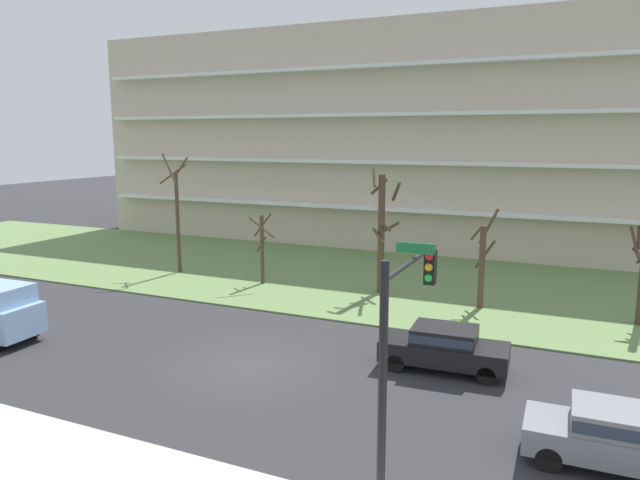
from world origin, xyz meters
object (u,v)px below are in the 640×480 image
(sedan_gray_center_right, at_px, (618,436))
(tree_far_left, at_px, (177,216))
(tree_center, at_px, (382,229))
(sedan_black_near_left, at_px, (444,346))
(traffic_signal_mast, at_px, (403,331))
(tree_left, at_px, (262,247))
(tree_right, at_px, (482,262))

(sedan_gray_center_right, bearing_deg, tree_far_left, 149.86)
(tree_center, height_order, sedan_black_near_left, tree_center)
(traffic_signal_mast, bearing_deg, sedan_black_near_left, 94.93)
(tree_center, relative_size, sedan_black_near_left, 1.45)
(tree_far_left, xyz_separation_m, tree_center, (12.61, 0.50, -0.09))
(tree_left, xyz_separation_m, tree_right, (11.84, 0.16, 0.13))
(tree_far_left, bearing_deg, traffic_signal_mast, -40.92)
(tree_far_left, height_order, tree_left, tree_far_left)
(sedan_gray_center_right, xyz_separation_m, traffic_signal_mast, (-4.63, -3.19, 3.05))
(sedan_black_near_left, bearing_deg, traffic_signal_mast, 91.80)
(tree_far_left, height_order, sedan_gray_center_right, tree_far_left)
(sedan_black_near_left, height_order, sedan_gray_center_right, same)
(tree_center, bearing_deg, sedan_black_near_left, -59.36)
(tree_left, relative_size, tree_center, 0.61)
(tree_left, relative_size, sedan_black_near_left, 0.88)
(sedan_gray_center_right, relative_size, traffic_signal_mast, 0.77)
(tree_far_left, xyz_separation_m, traffic_signal_mast, (18.53, -16.07, 0.41))
(tree_left, relative_size, traffic_signal_mast, 0.69)
(tree_center, distance_m, sedan_black_near_left, 10.63)
(tree_right, xyz_separation_m, sedan_black_near_left, (0.02, -8.13, -1.42))
(traffic_signal_mast, bearing_deg, tree_center, 109.68)
(tree_right, distance_m, sedan_black_near_left, 8.25)
(sedan_black_near_left, relative_size, traffic_signal_mast, 0.78)
(tree_left, height_order, sedan_black_near_left, tree_left)
(tree_far_left, height_order, tree_right, tree_far_left)
(tree_right, height_order, traffic_signal_mast, traffic_signal_mast)
(tree_right, relative_size, sedan_black_near_left, 1.09)
(tree_right, height_order, sedan_gray_center_right, tree_right)
(tree_center, distance_m, tree_right, 5.41)
(tree_far_left, distance_m, traffic_signal_mast, 24.53)
(tree_right, distance_m, sedan_gray_center_right, 13.78)
(tree_right, bearing_deg, tree_center, 171.79)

